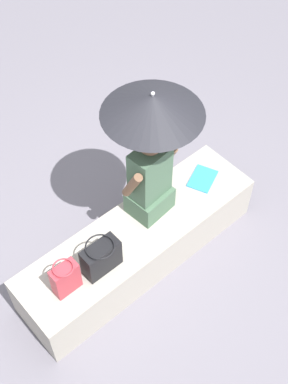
{
  "coord_description": "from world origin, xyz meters",
  "views": [
    {
      "loc": [
        1.59,
        1.88,
        4.01
      ],
      "look_at": [
        -0.1,
        -0.05,
        0.81
      ],
      "focal_mm": 48.9,
      "sensor_mm": 36.0,
      "label": 1
    }
  ],
  "objects_px": {
    "person_seated": "(150,179)",
    "parasol": "(153,105)",
    "handbag_black": "(101,257)",
    "magazine": "(203,179)",
    "tote_bag_canvas": "(66,278)"
  },
  "relations": [
    {
      "from": "magazine",
      "to": "tote_bag_canvas",
      "type": "bearing_deg",
      "value": -20.15
    },
    {
      "from": "parasol",
      "to": "tote_bag_canvas",
      "type": "relative_size",
      "value": 3.83
    },
    {
      "from": "handbag_black",
      "to": "tote_bag_canvas",
      "type": "bearing_deg",
      "value": -5.78
    },
    {
      "from": "handbag_black",
      "to": "tote_bag_canvas",
      "type": "height_order",
      "value": "tote_bag_canvas"
    },
    {
      "from": "handbag_black",
      "to": "magazine",
      "type": "relative_size",
      "value": 1.09
    },
    {
      "from": "person_seated",
      "to": "parasol",
      "type": "height_order",
      "value": "parasol"
    },
    {
      "from": "person_seated",
      "to": "tote_bag_canvas",
      "type": "xyz_separation_m",
      "value": [
        0.97,
        0.16,
        -0.24
      ]
    },
    {
      "from": "handbag_black",
      "to": "person_seated",
      "type": "bearing_deg",
      "value": -164.0
    },
    {
      "from": "parasol",
      "to": "tote_bag_canvas",
      "type": "bearing_deg",
      "value": 12.59
    },
    {
      "from": "tote_bag_canvas",
      "to": "magazine",
      "type": "distance_m",
      "value": 1.55
    },
    {
      "from": "person_seated",
      "to": "tote_bag_canvas",
      "type": "distance_m",
      "value": 1.01
    },
    {
      "from": "handbag_black",
      "to": "tote_bag_canvas",
      "type": "relative_size",
      "value": 1.0
    },
    {
      "from": "person_seated",
      "to": "parasol",
      "type": "xyz_separation_m",
      "value": [
        -0.09,
        -0.08,
        0.67
      ]
    },
    {
      "from": "handbag_black",
      "to": "magazine",
      "type": "distance_m",
      "value": 1.25
    },
    {
      "from": "parasol",
      "to": "magazine",
      "type": "xyz_separation_m",
      "value": [
        -0.48,
        0.15,
        -1.05
      ]
    }
  ]
}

